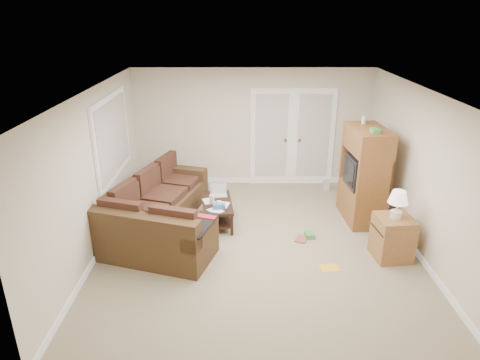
{
  "coord_description": "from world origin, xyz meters",
  "views": [
    {
      "loc": [
        -0.29,
        -6.1,
        3.57
      ],
      "look_at": [
        -0.27,
        0.12,
        1.1
      ],
      "focal_mm": 32.0,
      "sensor_mm": 36.0,
      "label": 1
    }
  ],
  "objects_px": {
    "sectional_sofa": "(157,216)",
    "side_cabinet": "(393,234)",
    "tv_armoire": "(364,174)",
    "coffee_table": "(217,211)"
  },
  "relations": [
    {
      "from": "sectional_sofa",
      "to": "side_cabinet",
      "type": "distance_m",
      "value": 3.81
    },
    {
      "from": "sectional_sofa",
      "to": "tv_armoire",
      "type": "relative_size",
      "value": 1.74
    },
    {
      "from": "coffee_table",
      "to": "sectional_sofa",
      "type": "bearing_deg",
      "value": -163.89
    },
    {
      "from": "tv_armoire",
      "to": "side_cabinet",
      "type": "height_order",
      "value": "tv_armoire"
    },
    {
      "from": "sectional_sofa",
      "to": "coffee_table",
      "type": "height_order",
      "value": "sectional_sofa"
    },
    {
      "from": "sectional_sofa",
      "to": "tv_armoire",
      "type": "height_order",
      "value": "tv_armoire"
    },
    {
      "from": "side_cabinet",
      "to": "coffee_table",
      "type": "bearing_deg",
      "value": 151.11
    },
    {
      "from": "sectional_sofa",
      "to": "tv_armoire",
      "type": "distance_m",
      "value": 3.69
    },
    {
      "from": "coffee_table",
      "to": "side_cabinet",
      "type": "bearing_deg",
      "value": -29.13
    },
    {
      "from": "coffee_table",
      "to": "tv_armoire",
      "type": "distance_m",
      "value": 2.69
    }
  ]
}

